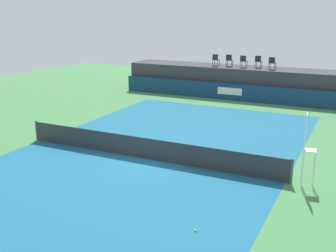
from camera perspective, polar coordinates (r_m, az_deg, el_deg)
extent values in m
plane|color=#3D7A42|center=(20.58, 0.93, -1.97)|extent=(48.00, 48.00, 0.00)
cube|color=#16597A|center=(18.05, -3.12, -4.55)|extent=(12.00, 22.00, 0.00)
cube|color=navy|center=(30.00, 9.50, 4.63)|extent=(18.00, 0.20, 1.20)
cube|color=white|center=(30.02, 8.54, 4.80)|extent=(1.80, 0.02, 0.50)
cube|color=#38383D|center=(31.62, 10.49, 6.06)|extent=(18.00, 2.80, 2.20)
cylinder|color=#1E232D|center=(32.03, 7.16, 8.71)|extent=(0.04, 0.04, 0.44)
cylinder|color=#1E232D|center=(32.18, 6.48, 8.76)|extent=(0.04, 0.04, 0.44)
cylinder|color=#1E232D|center=(31.66, 6.89, 8.64)|extent=(0.04, 0.04, 0.44)
cylinder|color=#1E232D|center=(31.81, 6.21, 8.69)|extent=(0.04, 0.04, 0.44)
cube|color=#1E232D|center=(31.89, 6.70, 9.12)|extent=(0.46, 0.46, 0.03)
cube|color=#1E232D|center=(31.67, 6.57, 9.49)|extent=(0.44, 0.04, 0.42)
cylinder|color=#1E232D|center=(31.89, 8.96, 8.61)|extent=(0.04, 0.04, 0.44)
cylinder|color=#1E232D|center=(31.99, 8.25, 8.66)|extent=(0.04, 0.04, 0.44)
cylinder|color=#1E232D|center=(31.50, 8.78, 8.53)|extent=(0.04, 0.04, 0.44)
cylinder|color=#1E232D|center=(31.60, 8.06, 8.58)|extent=(0.04, 0.04, 0.44)
cube|color=#1E232D|center=(31.72, 8.53, 9.02)|extent=(0.46, 0.46, 0.03)
cube|color=#1E232D|center=(31.49, 8.45, 9.39)|extent=(0.44, 0.05, 0.42)
cylinder|color=#1E232D|center=(31.40, 10.94, 8.41)|extent=(0.04, 0.04, 0.44)
cylinder|color=#1E232D|center=(31.52, 10.23, 8.47)|extent=(0.04, 0.04, 0.44)
cylinder|color=#1E232D|center=(31.02, 10.70, 8.34)|extent=(0.04, 0.04, 0.44)
cylinder|color=#1E232D|center=(31.14, 9.99, 8.40)|extent=(0.04, 0.04, 0.44)
cube|color=#1E232D|center=(31.24, 10.48, 8.83)|extent=(0.46, 0.46, 0.03)
cube|color=#1E232D|center=(31.02, 10.38, 9.21)|extent=(0.44, 0.05, 0.42)
cylinder|color=#1E232D|center=(31.50, 12.88, 8.33)|extent=(0.04, 0.04, 0.44)
cylinder|color=#1E232D|center=(31.59, 12.16, 8.39)|extent=(0.04, 0.04, 0.44)
cylinder|color=#1E232D|center=(31.11, 12.71, 8.25)|extent=(0.04, 0.04, 0.44)
cylinder|color=#1E232D|center=(31.20, 11.98, 8.31)|extent=(0.04, 0.04, 0.44)
cube|color=#1E232D|center=(31.32, 12.46, 8.75)|extent=(0.44, 0.44, 0.03)
cube|color=#1E232D|center=(31.10, 12.39, 9.12)|extent=(0.44, 0.03, 0.42)
cylinder|color=#1E232D|center=(30.79, 14.74, 8.04)|extent=(0.04, 0.04, 0.44)
cylinder|color=#1E232D|center=(30.90, 14.02, 8.12)|extent=(0.04, 0.04, 0.44)
cylinder|color=#1E232D|center=(30.40, 14.54, 7.97)|extent=(0.04, 0.04, 0.44)
cylinder|color=#1E232D|center=(30.51, 13.80, 8.04)|extent=(0.04, 0.04, 0.44)
cube|color=#1E232D|center=(30.62, 14.31, 8.48)|extent=(0.47, 0.47, 0.03)
cube|color=#1E232D|center=(30.40, 14.23, 8.86)|extent=(0.44, 0.05, 0.42)
cylinder|color=white|center=(15.68, 19.64, -5.96)|extent=(0.04, 0.04, 1.40)
cylinder|color=white|center=(16.05, 19.56, -5.45)|extent=(0.04, 0.04, 1.40)
cylinder|color=white|center=(15.65, 18.16, -5.86)|extent=(0.04, 0.04, 1.40)
cylinder|color=white|center=(16.03, 18.12, -5.35)|extent=(0.04, 0.04, 1.40)
cube|color=white|center=(15.62, 19.10, -3.20)|extent=(0.51, 0.51, 0.03)
cube|color=white|center=(15.41, 18.56, -0.75)|extent=(0.10, 0.44, 1.33)
cube|color=#2D2D2D|center=(17.89, -3.14, -3.13)|extent=(12.40, 0.02, 0.95)
cylinder|color=#4C4C51|center=(21.47, -17.77, -0.59)|extent=(0.10, 0.10, 1.00)
cylinder|color=#4C4C51|center=(15.99, 16.80, -6.06)|extent=(0.10, 0.10, 1.00)
sphere|color=#D8EA33|center=(12.44, 3.83, -14.24)|extent=(0.07, 0.07, 0.07)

